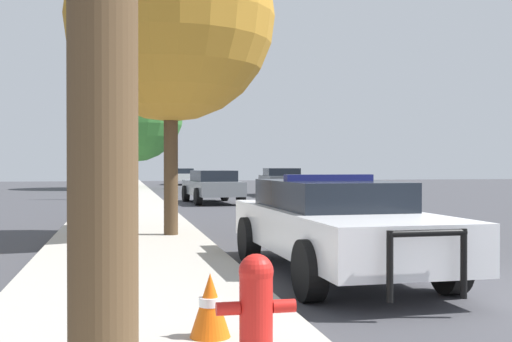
# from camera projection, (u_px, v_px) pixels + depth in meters

# --- Properties ---
(sidewalk_left) EXTENTS (3.00, 110.00, 0.13)m
(sidewalk_left) POSITION_uv_depth(u_px,v_px,m) (139.00, 320.00, 6.17)
(sidewalk_left) COLOR #ADA89E
(sidewalk_left) RESTS_ON ground_plane
(police_car) EXTENTS (2.11, 5.26, 1.42)m
(police_car) POSITION_uv_depth(u_px,v_px,m) (334.00, 223.00, 9.09)
(police_car) COLOR white
(police_car) RESTS_ON ground_plane
(fire_hydrant) EXTENTS (0.61, 0.27, 0.76)m
(fire_hydrant) POSITION_uv_depth(u_px,v_px,m) (256.00, 301.00, 4.84)
(fire_hydrant) COLOR red
(fire_hydrant) RESTS_ON sidewalk_left
(traffic_light) EXTENTS (3.14, 0.35, 4.83)m
(traffic_light) POSITION_uv_depth(u_px,v_px,m) (148.00, 120.00, 28.46)
(traffic_light) COLOR #424247
(traffic_light) RESTS_ON sidewalk_left
(car_background_midblock) EXTENTS (2.16, 4.59, 1.32)m
(car_background_midblock) POSITION_uv_depth(u_px,v_px,m) (212.00, 185.00, 25.87)
(car_background_midblock) COLOR slate
(car_background_midblock) RESTS_ON ground_plane
(car_background_oncoming) EXTENTS (2.31, 4.43, 1.37)m
(car_background_oncoming) POSITION_uv_depth(u_px,v_px,m) (282.00, 181.00, 32.16)
(car_background_oncoming) COLOR #474C51
(car_background_oncoming) RESTS_ON ground_plane
(car_background_distant) EXTENTS (1.95, 4.36, 1.26)m
(car_background_distant) POSITION_uv_depth(u_px,v_px,m) (182.00, 176.00, 49.22)
(car_background_distant) COLOR silver
(car_background_distant) RESTS_ON ground_plane
(tree_sidewalk_far) EXTENTS (6.28, 6.28, 7.87)m
(tree_sidewalk_far) POSITION_uv_depth(u_px,v_px,m) (134.00, 112.00, 40.55)
(tree_sidewalk_far) COLOR #4C3823
(tree_sidewalk_far) RESTS_ON sidewalk_left
(tree_sidewalk_near) EXTENTS (4.26, 4.26, 6.57)m
(tree_sidewalk_near) POSITION_uv_depth(u_px,v_px,m) (171.00, 18.00, 13.07)
(tree_sidewalk_near) COLOR #4C3823
(tree_sidewalk_near) RESTS_ON sidewalk_left
(traffic_cone) EXTENTS (0.34, 0.34, 0.53)m
(traffic_cone) POSITION_uv_depth(u_px,v_px,m) (210.00, 305.00, 5.34)
(traffic_cone) COLOR orange
(traffic_cone) RESTS_ON sidewalk_left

